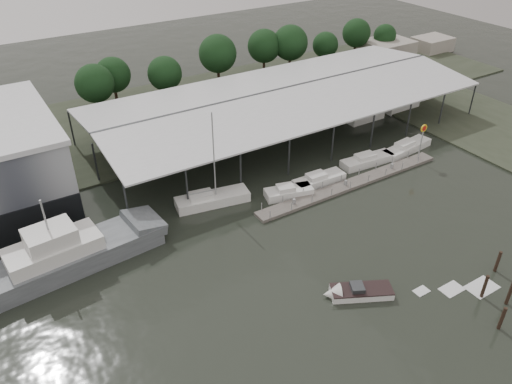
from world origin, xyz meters
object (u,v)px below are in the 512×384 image
shell_fuel_sign (422,136)px  speedboat_underway (356,292)px  grey_trawler (69,254)px  white_sailboat (211,199)px

shell_fuel_sign → speedboat_underway: shell_fuel_sign is taller
shell_fuel_sign → speedboat_underway: bearing=-148.5°
grey_trawler → white_sailboat: 17.49m
shell_fuel_sign → speedboat_underway: 29.25m
shell_fuel_sign → white_sailboat: (-29.08, 5.74, -3.28)m
grey_trawler → speedboat_underway: size_ratio=1.23×
shell_fuel_sign → grey_trawler: size_ratio=0.28×
shell_fuel_sign → white_sailboat: size_ratio=0.46×
grey_trawler → white_sailboat: bearing=3.3°
grey_trawler → white_sailboat: size_ratio=1.66×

